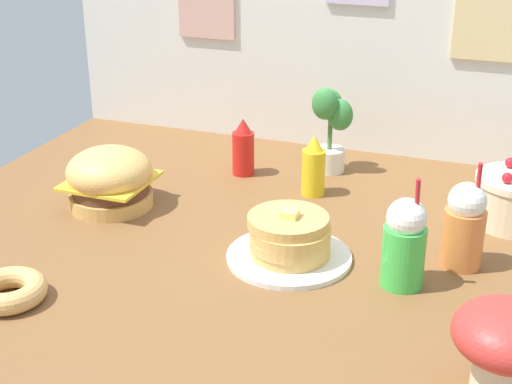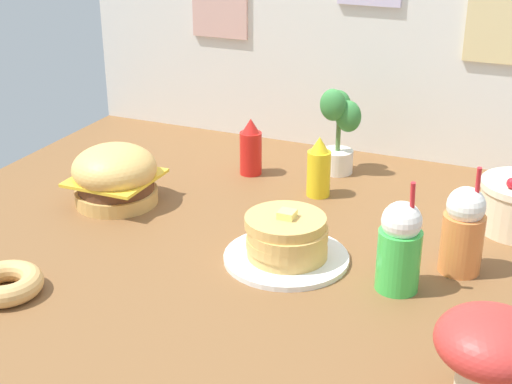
% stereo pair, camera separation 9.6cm
% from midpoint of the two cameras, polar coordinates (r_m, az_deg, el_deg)
% --- Properties ---
extents(ground_plane, '(1.99, 1.71, 0.02)m').
position_cam_midpoint_polar(ground_plane, '(1.88, -1.31, -5.19)').
color(ground_plane, brown).
extents(back_wall, '(1.99, 0.04, 0.88)m').
position_cam_midpoint_polar(back_wall, '(2.50, 5.97, 13.02)').
color(back_wall, silver).
rests_on(back_wall, ground_plane).
extents(burger, '(0.24, 0.24, 0.18)m').
position_cam_midpoint_polar(burger, '(2.17, -12.36, 0.97)').
color(burger, '#DBA859').
rests_on(burger, ground_plane).
extents(pancake_stack, '(0.31, 0.31, 0.13)m').
position_cam_midpoint_polar(pancake_stack, '(1.84, 1.09, -3.78)').
color(pancake_stack, white).
rests_on(pancake_stack, ground_plane).
extents(ketchup_bottle, '(0.07, 0.07, 0.18)m').
position_cam_midpoint_polar(ketchup_bottle, '(2.35, -2.15, 3.33)').
color(ketchup_bottle, red).
rests_on(ketchup_bottle, ground_plane).
extents(mustard_bottle, '(0.07, 0.07, 0.18)m').
position_cam_midpoint_polar(mustard_bottle, '(2.20, 3.18, 1.88)').
color(mustard_bottle, yellow).
rests_on(mustard_bottle, ground_plane).
extents(cream_soda_cup, '(0.10, 0.10, 0.27)m').
position_cam_midpoint_polar(cream_soda_cup, '(1.73, 9.73, -3.90)').
color(cream_soda_cup, green).
rests_on(cream_soda_cup, ground_plane).
extents(orange_float_cup, '(0.10, 0.10, 0.28)m').
position_cam_midpoint_polar(orange_float_cup, '(1.84, 14.22, -2.52)').
color(orange_float_cup, orange).
rests_on(orange_float_cup, ground_plane).
extents(donut_pink_glaze, '(0.17, 0.17, 0.05)m').
position_cam_midpoint_polar(donut_pink_glaze, '(1.79, -19.86, -7.07)').
color(donut_pink_glaze, tan).
rests_on(donut_pink_glaze, ground_plane).
extents(potted_plant, '(0.13, 0.11, 0.28)m').
position_cam_midpoint_polar(potted_plant, '(2.36, 4.55, 5.02)').
color(potted_plant, white).
rests_on(potted_plant, ground_plane).
extents(mushroom_stool, '(0.20, 0.20, 0.19)m').
position_cam_midpoint_polar(mushroom_stool, '(1.41, 16.80, -11.01)').
color(mushroom_stool, beige).
rests_on(mushroom_stool, ground_plane).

